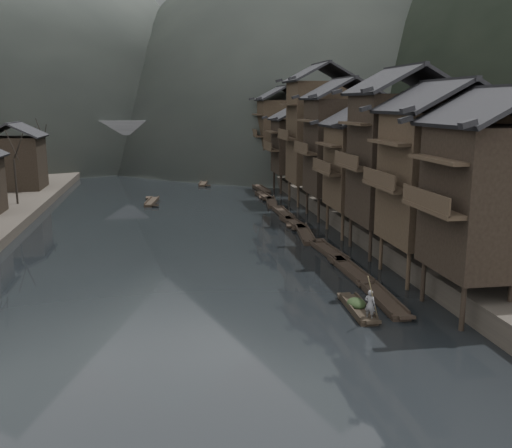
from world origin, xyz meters
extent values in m
plane|color=black|center=(0.00, 0.00, 0.00)|extent=(300.00, 300.00, 0.00)
cube|color=#2D2823|center=(35.00, 40.00, 0.90)|extent=(40.00, 200.00, 1.80)
cylinder|color=black|center=(14.20, -10.40, 1.30)|extent=(0.30, 0.30, 2.90)
cylinder|color=black|center=(14.20, -5.60, 1.30)|extent=(0.30, 0.30, 2.90)
cylinder|color=black|center=(16.95, -10.40, 1.30)|extent=(0.30, 0.30, 2.90)
cylinder|color=black|center=(16.95, -5.60, 1.30)|extent=(0.30, 0.30, 2.90)
cube|color=black|center=(17.30, -8.00, 6.73)|extent=(7.00, 6.00, 8.26)
cube|color=#2E2419|center=(13.30, -8.00, 6.32)|extent=(1.20, 5.70, 0.25)
cylinder|color=#2E2419|center=(14.20, -3.40, 1.30)|extent=(0.30, 0.30, 2.90)
cylinder|color=#2E2419|center=(14.20, 1.40, 1.30)|extent=(0.30, 0.30, 2.90)
cylinder|color=#2E2419|center=(16.95, -3.40, 1.30)|extent=(0.30, 0.30, 2.90)
cylinder|color=#2E2419|center=(16.95, 1.40, 1.30)|extent=(0.30, 0.30, 2.90)
cube|color=#2E2419|center=(17.30, -1.00, 7.03)|extent=(7.00, 6.00, 8.86)
cube|color=#2E2419|center=(13.30, -1.00, 6.59)|extent=(1.20, 5.70, 0.25)
cylinder|color=black|center=(14.20, 3.60, 1.30)|extent=(0.30, 0.30, 2.90)
cylinder|color=black|center=(14.20, 8.40, 1.30)|extent=(0.30, 0.30, 2.90)
cylinder|color=black|center=(16.95, 3.60, 1.30)|extent=(0.30, 0.30, 2.90)
cylinder|color=black|center=(16.95, 8.40, 1.30)|extent=(0.30, 0.30, 2.90)
cube|color=black|center=(17.30, 6.00, 7.68)|extent=(7.00, 6.00, 10.16)
cube|color=#2E2419|center=(13.30, 6.00, 7.17)|extent=(1.20, 5.70, 0.25)
cylinder|color=#2E2419|center=(14.20, 10.60, 1.30)|extent=(0.30, 0.30, 2.90)
cylinder|color=#2E2419|center=(14.20, 15.40, 1.30)|extent=(0.30, 0.30, 2.90)
cylinder|color=#2E2419|center=(16.95, 10.60, 1.30)|extent=(0.30, 0.30, 2.90)
cylinder|color=#2E2419|center=(16.95, 15.40, 1.30)|extent=(0.30, 0.30, 2.90)
cube|color=#2E2419|center=(17.30, 13.00, 6.31)|extent=(7.00, 6.00, 7.42)
cube|color=#2E2419|center=(13.30, 13.00, 5.94)|extent=(1.20, 5.70, 0.25)
cylinder|color=black|center=(14.20, 18.60, 1.30)|extent=(0.30, 0.30, 2.90)
cylinder|color=black|center=(14.20, 23.40, 1.30)|extent=(0.30, 0.30, 2.90)
cylinder|color=black|center=(16.95, 18.60, 1.30)|extent=(0.30, 0.30, 2.90)
cylinder|color=black|center=(16.95, 23.40, 1.30)|extent=(0.30, 0.30, 2.90)
cube|color=black|center=(17.30, 21.00, 7.55)|extent=(7.00, 6.00, 9.89)
cube|color=#2E2419|center=(13.30, 21.00, 7.05)|extent=(1.20, 5.70, 0.25)
cylinder|color=#2E2419|center=(14.20, 27.60, 1.30)|extent=(0.30, 0.30, 2.90)
cylinder|color=#2E2419|center=(14.20, 32.40, 1.30)|extent=(0.30, 0.30, 2.90)
cylinder|color=#2E2419|center=(16.95, 27.60, 1.30)|extent=(0.30, 0.30, 2.90)
cylinder|color=#2E2419|center=(16.95, 32.40, 1.30)|extent=(0.30, 0.30, 2.90)
cube|color=#2E2419|center=(17.30, 30.00, 8.58)|extent=(7.00, 6.00, 11.95)
cube|color=#2E2419|center=(13.30, 30.00, 7.98)|extent=(1.20, 5.70, 0.25)
cylinder|color=black|center=(14.20, 37.60, 1.30)|extent=(0.30, 0.30, 2.90)
cylinder|color=black|center=(14.20, 42.40, 1.30)|extent=(0.30, 0.30, 2.90)
cylinder|color=black|center=(16.95, 37.60, 1.30)|extent=(0.30, 0.30, 2.90)
cylinder|color=black|center=(16.95, 42.40, 1.30)|extent=(0.30, 0.30, 2.90)
cube|color=black|center=(17.30, 40.00, 6.22)|extent=(7.00, 6.00, 7.24)
cube|color=#2E2419|center=(13.30, 40.00, 5.86)|extent=(1.20, 5.70, 0.25)
cylinder|color=#2E2419|center=(14.20, 49.60, 1.30)|extent=(0.30, 0.30, 2.90)
cylinder|color=#2E2419|center=(14.20, 54.40, 1.30)|extent=(0.30, 0.30, 2.90)
cylinder|color=#2E2419|center=(16.95, 49.60, 1.30)|extent=(0.30, 0.30, 2.90)
cylinder|color=#2E2419|center=(16.95, 54.40, 1.30)|extent=(0.30, 0.30, 2.90)
cube|color=#2E2419|center=(17.30, 52.00, 7.56)|extent=(7.00, 6.00, 9.93)
cube|color=#2E2419|center=(13.30, 52.00, 7.07)|extent=(1.20, 5.70, 0.25)
cube|color=black|center=(-20.50, 42.00, 4.60)|extent=(6.50, 6.50, 6.80)
cylinder|color=black|center=(-17.00, 29.68, 3.71)|extent=(0.24, 0.24, 5.02)
cylinder|color=black|center=(-17.00, 46.82, 3.97)|extent=(0.24, 0.24, 5.55)
cube|color=black|center=(11.70, -5.48, 0.15)|extent=(1.35, 6.46, 0.30)
cube|color=black|center=(11.70, -5.48, 0.33)|extent=(1.40, 6.34, 0.10)
cube|color=black|center=(11.57, -2.39, 0.29)|extent=(0.97, 0.83, 0.34)
cube|color=black|center=(11.82, -8.56, 0.29)|extent=(0.97, 0.83, 0.34)
cube|color=black|center=(11.72, 1.06, 0.15)|extent=(1.30, 7.27, 0.30)
cube|color=black|center=(11.72, 1.06, 0.33)|extent=(1.35, 7.13, 0.10)
cube|color=black|center=(11.82, 4.53, 0.29)|extent=(0.96, 0.91, 0.36)
cube|color=black|center=(11.63, -2.42, 0.29)|extent=(0.96, 0.91, 0.36)
cube|color=black|center=(11.69, 6.43, 0.15)|extent=(1.61, 6.93, 0.30)
cube|color=black|center=(11.69, 6.43, 0.33)|extent=(1.65, 6.80, 0.10)
cube|color=black|center=(11.93, 9.72, 0.29)|extent=(1.00, 0.91, 0.35)
cube|color=black|center=(11.44, 3.14, 0.29)|extent=(1.00, 0.91, 0.35)
cube|color=black|center=(11.35, 13.01, 0.15)|extent=(2.07, 7.76, 0.30)
cube|color=black|center=(11.35, 13.01, 0.33)|extent=(2.10, 7.61, 0.10)
cube|color=black|center=(10.88, 16.67, 0.29)|extent=(1.05, 1.05, 0.37)
cube|color=black|center=(11.82, 9.35, 0.29)|extent=(1.05, 1.05, 0.37)
cube|color=black|center=(11.34, 18.02, 0.15)|extent=(1.62, 6.19, 0.30)
cube|color=black|center=(11.34, 18.02, 0.33)|extent=(1.67, 6.08, 0.10)
cube|color=black|center=(11.60, 20.94, 0.29)|extent=(1.00, 0.83, 0.33)
cube|color=black|center=(11.09, 15.09, 0.29)|extent=(1.00, 0.83, 0.33)
cube|color=black|center=(11.44, 23.01, 0.15)|extent=(1.18, 7.22, 0.30)
cube|color=black|center=(11.44, 23.01, 0.33)|extent=(1.24, 7.08, 0.10)
cube|color=black|center=(11.48, 26.47, 0.29)|extent=(0.94, 0.89, 0.36)
cube|color=black|center=(11.40, 19.55, 0.29)|extent=(0.94, 0.89, 0.36)
cube|color=black|center=(11.52, 30.63, 0.15)|extent=(2.00, 7.17, 0.30)
cube|color=black|center=(11.52, 30.63, 0.33)|extent=(2.03, 7.04, 0.10)
cube|color=black|center=(11.08, 34.00, 0.29)|extent=(1.04, 0.98, 0.35)
cube|color=black|center=(11.95, 27.25, 0.29)|extent=(1.04, 0.98, 0.35)
cube|color=black|center=(11.40, 35.15, 0.15)|extent=(1.45, 5.90, 0.30)
cube|color=black|center=(11.40, 35.15, 0.33)|extent=(1.50, 5.79, 0.10)
cube|color=black|center=(11.56, 37.95, 0.29)|extent=(0.98, 0.78, 0.32)
cube|color=black|center=(11.23, 32.35, 0.29)|extent=(0.98, 0.78, 0.32)
cube|color=black|center=(12.13, 41.17, 0.15)|extent=(1.54, 7.00, 0.30)
cube|color=black|center=(12.13, 41.17, 0.33)|extent=(1.59, 6.86, 0.10)
cube|color=black|center=(12.34, 44.50, 0.29)|extent=(0.99, 0.91, 0.35)
cube|color=black|center=(11.92, 37.84, 0.29)|extent=(0.99, 0.91, 0.35)
cube|color=black|center=(-2.95, 33.17, 0.15)|extent=(1.81, 5.97, 0.30)
cube|color=black|center=(-2.95, 33.17, 0.33)|extent=(1.84, 5.86, 0.10)
cube|color=black|center=(-3.34, 35.97, 0.29)|extent=(0.94, 0.84, 0.32)
cube|color=black|center=(-2.56, 30.37, 0.29)|extent=(0.94, 0.84, 0.32)
cube|color=black|center=(4.53, 48.63, 0.15)|extent=(1.88, 5.71, 0.30)
cube|color=black|center=(4.53, 48.63, 0.33)|extent=(1.91, 5.61, 0.10)
cube|color=black|center=(4.10, 51.30, 0.29)|extent=(0.95, 0.82, 0.32)
cube|color=black|center=(4.96, 45.97, 0.29)|extent=(0.95, 0.82, 0.32)
cube|color=#4C4C4F|center=(0.00, 72.00, 7.20)|extent=(40.00, 6.00, 1.60)
cube|color=#4C4C4F|center=(0.00, 69.30, 8.50)|extent=(40.00, 0.50, 1.00)
cube|color=#4C4C4F|center=(0.00, 74.70, 8.50)|extent=(40.00, 0.50, 1.00)
cube|color=#4C4C4F|center=(-14.00, 72.00, 3.20)|extent=(3.20, 6.00, 6.40)
cube|color=#4C4C4F|center=(-4.50, 72.00, 3.20)|extent=(3.20, 6.00, 6.40)
cube|color=#4C4C4F|center=(4.50, 72.00, 3.20)|extent=(3.20, 6.00, 6.40)
cube|color=#4C4C4F|center=(14.00, 72.00, 3.20)|extent=(3.20, 6.00, 6.40)
cube|color=black|center=(9.61, -6.75, 0.15)|extent=(1.19, 4.65, 0.30)
cube|color=black|center=(9.61, -6.75, 0.33)|extent=(1.24, 4.56, 0.10)
cube|color=black|center=(9.52, -4.53, 0.29)|extent=(0.88, 0.61, 0.29)
cube|color=black|center=(9.70, -8.96, 0.29)|extent=(0.88, 0.61, 0.29)
ellipsoid|color=black|center=(9.60, -6.52, 0.77)|extent=(1.10, 1.44, 0.66)
imported|color=#5E5E61|center=(9.68, -8.50, 1.30)|extent=(0.74, 0.73, 1.73)
cylinder|color=#8C7A51|center=(9.88, -8.50, 3.95)|extent=(1.63, 2.08, 3.58)
camera|label=1|loc=(-1.49, -37.25, 12.09)|focal=40.00mm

